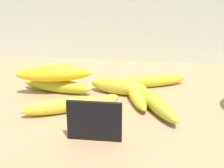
{
  "coord_description": "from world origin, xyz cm",
  "views": [
    {
      "loc": [
        10.51,
        -77.11,
        40.13
      ],
      "look_at": [
        -0.1,
        3.73,
        8.0
      ],
      "focal_mm": 57.67,
      "sensor_mm": 36.0,
      "label": 1
    }
  ],
  "objects_px": {
    "banana_3": "(150,81)",
    "banana_8": "(54,74)",
    "banana_0": "(62,106)",
    "banana_1": "(136,95)",
    "banana_2": "(157,105)",
    "banana_6": "(97,107)",
    "banana_4": "(57,86)",
    "banana_7": "(50,72)",
    "banana_5": "(119,86)",
    "chalkboard_sign": "(94,122)"
  },
  "relations": [
    {
      "from": "banana_4",
      "to": "banana_1",
      "type": "bearing_deg",
      "value": -9.06
    },
    {
      "from": "banana_2",
      "to": "banana_3",
      "type": "height_order",
      "value": "banana_2"
    },
    {
      "from": "banana_0",
      "to": "banana_1",
      "type": "bearing_deg",
      "value": 27.51
    },
    {
      "from": "banana_7",
      "to": "banana_5",
      "type": "bearing_deg",
      "value": 3.76
    },
    {
      "from": "banana_4",
      "to": "banana_5",
      "type": "relative_size",
      "value": 1.25
    },
    {
      "from": "banana_8",
      "to": "banana_3",
      "type": "bearing_deg",
      "value": 18.57
    },
    {
      "from": "banana_1",
      "to": "banana_2",
      "type": "bearing_deg",
      "value": -47.21
    },
    {
      "from": "banana_7",
      "to": "banana_8",
      "type": "height_order",
      "value": "same"
    },
    {
      "from": "banana_8",
      "to": "banana_2",
      "type": "bearing_deg",
      "value": -16.12
    },
    {
      "from": "banana_4",
      "to": "banana_5",
      "type": "height_order",
      "value": "banana_5"
    },
    {
      "from": "banana_1",
      "to": "banana_8",
      "type": "xyz_separation_m",
      "value": [
        -0.22,
        0.02,
        0.04
      ]
    },
    {
      "from": "banana_6",
      "to": "banana_7",
      "type": "relative_size",
      "value": 0.99
    },
    {
      "from": "banana_3",
      "to": "banana_4",
      "type": "bearing_deg",
      "value": -164.19
    },
    {
      "from": "banana_0",
      "to": "banana_1",
      "type": "relative_size",
      "value": 1.07
    },
    {
      "from": "banana_1",
      "to": "chalkboard_sign",
      "type": "bearing_deg",
      "value": -109.19
    },
    {
      "from": "banana_5",
      "to": "banana_8",
      "type": "height_order",
      "value": "banana_8"
    },
    {
      "from": "banana_2",
      "to": "banana_5",
      "type": "height_order",
      "value": "banana_5"
    },
    {
      "from": "banana_4",
      "to": "banana_7",
      "type": "relative_size",
      "value": 1.24
    },
    {
      "from": "banana_1",
      "to": "banana_4",
      "type": "bearing_deg",
      "value": 170.94
    },
    {
      "from": "banana_3",
      "to": "banana_8",
      "type": "xyz_separation_m",
      "value": [
        -0.25,
        -0.08,
        0.04
      ]
    },
    {
      "from": "chalkboard_sign",
      "to": "banana_8",
      "type": "distance_m",
      "value": 0.26
    },
    {
      "from": "banana_3",
      "to": "banana_7",
      "type": "distance_m",
      "value": 0.27
    },
    {
      "from": "banana_5",
      "to": "banana_8",
      "type": "bearing_deg",
      "value": -172.28
    },
    {
      "from": "banana_7",
      "to": "banana_3",
      "type": "bearing_deg",
      "value": 15.56
    },
    {
      "from": "banana_8",
      "to": "banana_1",
      "type": "bearing_deg",
      "value": -5.26
    },
    {
      "from": "banana_2",
      "to": "banana_3",
      "type": "bearing_deg",
      "value": 97.82
    },
    {
      "from": "banana_0",
      "to": "banana_4",
      "type": "relative_size",
      "value": 0.97
    },
    {
      "from": "banana_7",
      "to": "banana_8",
      "type": "relative_size",
      "value": 0.81
    },
    {
      "from": "banana_6",
      "to": "banana_7",
      "type": "bearing_deg",
      "value": 140.19
    },
    {
      "from": "banana_5",
      "to": "chalkboard_sign",
      "type": "bearing_deg",
      "value": -95.16
    },
    {
      "from": "banana_3",
      "to": "banana_4",
      "type": "distance_m",
      "value": 0.25
    },
    {
      "from": "banana_2",
      "to": "banana_6",
      "type": "height_order",
      "value": "banana_6"
    },
    {
      "from": "banana_5",
      "to": "banana_3",
      "type": "bearing_deg",
      "value": 37.27
    },
    {
      "from": "banana_2",
      "to": "banana_4",
      "type": "height_order",
      "value": "banana_2"
    },
    {
      "from": "banana_1",
      "to": "banana_6",
      "type": "distance_m",
      "value": 0.12
    },
    {
      "from": "banana_4",
      "to": "banana_6",
      "type": "xyz_separation_m",
      "value": [
        0.13,
        -0.12,
        0.0
      ]
    },
    {
      "from": "banana_8",
      "to": "banana_5",
      "type": "bearing_deg",
      "value": 7.72
    },
    {
      "from": "banana_0",
      "to": "banana_5",
      "type": "distance_m",
      "value": 0.18
    },
    {
      "from": "banana_1",
      "to": "banana_5",
      "type": "xyz_separation_m",
      "value": [
        -0.05,
        0.04,
        0.01
      ]
    },
    {
      "from": "banana_5",
      "to": "banana_6",
      "type": "relative_size",
      "value": 1.0
    },
    {
      "from": "chalkboard_sign",
      "to": "banana_8",
      "type": "height_order",
      "value": "chalkboard_sign"
    },
    {
      "from": "banana_0",
      "to": "banana_7",
      "type": "distance_m",
      "value": 0.14
    },
    {
      "from": "chalkboard_sign",
      "to": "banana_2",
      "type": "relative_size",
      "value": 0.58
    },
    {
      "from": "banana_0",
      "to": "banana_5",
      "type": "xyz_separation_m",
      "value": [
        0.12,
        0.13,
        0.0
      ]
    },
    {
      "from": "banana_2",
      "to": "banana_5",
      "type": "bearing_deg",
      "value": 135.2
    },
    {
      "from": "banana_0",
      "to": "banana_2",
      "type": "distance_m",
      "value": 0.22
    },
    {
      "from": "banana_4",
      "to": "banana_7",
      "type": "bearing_deg",
      "value": -168.6
    },
    {
      "from": "banana_0",
      "to": "banana_8",
      "type": "bearing_deg",
      "value": 114.08
    },
    {
      "from": "banana_0",
      "to": "banana_1",
      "type": "distance_m",
      "value": 0.19
    },
    {
      "from": "banana_7",
      "to": "banana_8",
      "type": "distance_m",
      "value": 0.02
    }
  ]
}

